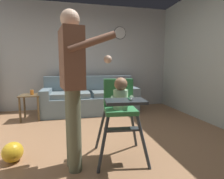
{
  "coord_description": "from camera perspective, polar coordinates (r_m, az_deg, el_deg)",
  "views": [
    {
      "loc": [
        -0.39,
        -2.08,
        1.1
      ],
      "look_at": [
        0.08,
        0.03,
        0.81
      ],
      "focal_mm": 28.02,
      "sensor_mm": 36.0,
      "label": 1
    }
  ],
  "objects": [
    {
      "name": "sippy_cup",
      "position": [
        3.94,
        -24.67,
        -0.84
      ],
      "size": [
        0.07,
        0.07,
        0.1
      ],
      "primitive_type": "cylinder",
      "color": "orange",
      "rests_on": "side_table"
    },
    {
      "name": "high_chair",
      "position": [
        2.05,
        2.72,
        -4.26
      ],
      "size": [
        0.66,
        0.77,
        0.98
      ],
      "rotation": [
        0.0,
        0.0,
        -1.66
      ],
      "color": "#2E353B",
      "rests_on": "ground"
    },
    {
      "name": "couch",
      "position": [
        4.24,
        -6.87,
        -2.92
      ],
      "size": [
        2.18,
        0.86,
        0.86
      ],
      "rotation": [
        0.0,
        0.0,
        -1.57
      ],
      "color": "slate",
      "rests_on": "ground"
    },
    {
      "name": "wall_clock",
      "position": [
        4.87,
        2.6,
        17.94
      ],
      "size": [
        0.32,
        0.04,
        0.32
      ],
      "color": "white"
    },
    {
      "name": "adult_standing",
      "position": [
        1.84,
        -12.75,
        2.32
      ],
      "size": [
        0.57,
        0.5,
        1.66
      ],
      "rotation": [
        0.0,
        0.0,
        0.18
      ],
      "color": "#61674E",
      "rests_on": "ground"
    },
    {
      "name": "wall_far",
      "position": [
        4.69,
        -7.96,
        10.29
      ],
      "size": [
        5.15,
        0.06,
        2.65
      ],
      "primitive_type": "cube",
      "color": "#B9BABA",
      "rests_on": "ground"
    },
    {
      "name": "toy_ball",
      "position": [
        2.44,
        -29.68,
        -17.32
      ],
      "size": [
        0.23,
        0.23,
        0.23
      ],
      "primitive_type": "sphere",
      "color": "gold",
      "rests_on": "ground"
    },
    {
      "name": "ground",
      "position": [
        2.41,
        -1.94,
        -20.96
      ],
      "size": [
        5.95,
        6.72,
        0.1
      ],
      "primitive_type": "cube",
      "color": "#A27450"
    },
    {
      "name": "side_table",
      "position": [
        3.98,
        -24.97,
        -3.56
      ],
      "size": [
        0.4,
        0.4,
        0.52
      ],
      "color": "brown",
      "rests_on": "ground"
    }
  ]
}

